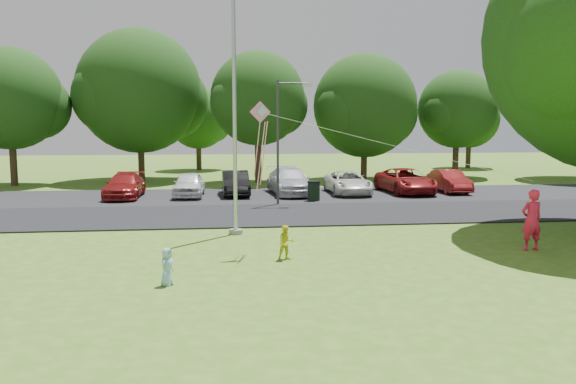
{
  "coord_description": "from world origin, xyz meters",
  "views": [
    {
      "loc": [
        -3.91,
        -14.77,
        3.86
      ],
      "look_at": [
        -1.74,
        4.0,
        1.6
      ],
      "focal_mm": 35.0,
      "sensor_mm": 36.0,
      "label": 1
    }
  ],
  "objects": [
    {
      "name": "trash_can",
      "position": [
        0.61,
        13.0,
        0.53
      ],
      "size": [
        0.66,
        0.66,
        1.05
      ],
      "rotation": [
        0.0,
        0.0,
        -0.37
      ],
      "color": "black",
      "rests_on": "ground"
    },
    {
      "name": "child_blue",
      "position": [
        -5.3,
        -1.29,
        0.46
      ],
      "size": [
        0.44,
        0.53,
        0.93
      ],
      "primitive_type": "imported",
      "rotation": [
        0.0,
        0.0,
        1.2
      ],
      "color": "#91C1DF",
      "rests_on": "ground"
    },
    {
      "name": "flagpole",
      "position": [
        -3.5,
        5.0,
        4.17
      ],
      "size": [
        0.5,
        0.5,
        10.0
      ],
      "color": "#B7BABF",
      "rests_on": "ground"
    },
    {
      "name": "child_yellow",
      "position": [
        -2.15,
        0.97,
        0.5
      ],
      "size": [
        0.55,
        0.46,
        1.01
      ],
      "primitive_type": "imported",
      "rotation": [
        0.0,
        0.0,
        0.17
      ],
      "color": "yellow",
      "rests_on": "ground"
    },
    {
      "name": "parking_strip",
      "position": [
        0.0,
        15.5,
        0.03
      ],
      "size": [
        42.0,
        7.0,
        0.06
      ],
      "primitive_type": "cube",
      "color": "black",
      "rests_on": "ground"
    },
    {
      "name": "ground",
      "position": [
        0.0,
        0.0,
        0.0
      ],
      "size": [
        120.0,
        120.0,
        0.0
      ],
      "primitive_type": "plane",
      "color": "#3F681B",
      "rests_on": "ground"
    },
    {
      "name": "tree_row",
      "position": [
        1.59,
        24.23,
        5.71
      ],
      "size": [
        64.35,
        11.94,
        10.88
      ],
      "color": "#332316",
      "rests_on": "ground"
    },
    {
      "name": "horizon_trees",
      "position": [
        4.06,
        33.88,
        4.3
      ],
      "size": [
        77.46,
        7.2,
        7.02
      ],
      "color": "#332316",
      "rests_on": "ground"
    },
    {
      "name": "kite",
      "position": [
        -2.58,
        1.86,
        3.77
      ],
      "size": [
        8.64,
        0.84,
        2.74
      ],
      "rotation": [
        0.0,
        0.0,
        0.22
      ],
      "color": "pink",
      "rests_on": "ground"
    },
    {
      "name": "park_road",
      "position": [
        0.0,
        9.0,
        0.03
      ],
      "size": [
        60.0,
        6.0,
        0.06
      ],
      "primitive_type": "cube",
      "color": "black",
      "rests_on": "ground"
    },
    {
      "name": "parked_cars",
      "position": [
        0.37,
        15.61,
        0.72
      ],
      "size": [
        19.51,
        5.2,
        1.43
      ],
      "color": "maroon",
      "rests_on": "ground"
    },
    {
      "name": "woman",
      "position": [
        5.51,
        1.31,
        0.95
      ],
      "size": [
        0.74,
        0.52,
        1.9
      ],
      "primitive_type": "imported",
      "rotation": [
        0.0,
        0.0,
        3.24
      ],
      "color": "#EA1F43",
      "rests_on": "ground"
    },
    {
      "name": "street_lamp",
      "position": [
        -1.08,
        11.97,
        3.59
      ],
      "size": [
        1.68,
        0.23,
        5.97
      ],
      "rotation": [
        0.0,
        0.0,
        -0.02
      ],
      "color": "#3F3F44",
      "rests_on": "ground"
    }
  ]
}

